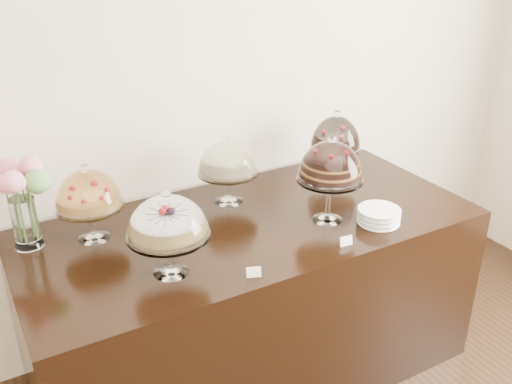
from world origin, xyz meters
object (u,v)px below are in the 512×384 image
cake_stand_dark_choco (336,136)px  flower_vase (20,192)px  cake_stand_choco_layer (330,164)px  plate_stack (379,216)px  cake_stand_cheesecake (228,161)px  display_counter (251,299)px  cake_stand_fruit_tart (88,193)px  cake_stand_sugar_sponge (168,221)px

cake_stand_dark_choco → flower_vase: 1.64m
cake_stand_choco_layer → plate_stack: size_ratio=2.20×
cake_stand_choco_layer → cake_stand_cheesecake: (-0.33, 0.42, -0.06)m
display_counter → cake_stand_dark_choco: cake_stand_dark_choco is taller
cake_stand_cheesecake → plate_stack: size_ratio=1.81×
cake_stand_choco_layer → cake_stand_dark_choco: (0.34, 0.40, -0.05)m
flower_vase → cake_stand_cheesecake: bearing=-1.5°
display_counter → plate_stack: 0.78m
cake_stand_fruit_tart → plate_stack: cake_stand_fruit_tart is taller
plate_stack → cake_stand_choco_layer: bearing=141.9°
cake_stand_fruit_tart → flower_vase: (-0.27, 0.06, 0.04)m
display_counter → plate_stack: bearing=-30.5°
cake_stand_choco_layer → plate_stack: bearing=-38.1°
flower_vase → plate_stack: (1.50, -0.59, -0.23)m
display_counter → cake_stand_sugar_sponge: 0.88m
cake_stand_sugar_sponge → cake_stand_choco_layer: 0.84m
cake_stand_fruit_tart → flower_vase: flower_vase is taller
cake_stand_cheesecake → cake_stand_fruit_tart: size_ratio=0.98×
cake_stand_dark_choco → cake_stand_fruit_tart: 1.37m
cake_stand_dark_choco → display_counter: bearing=-160.1°
cake_stand_choco_layer → flower_vase: cake_stand_choco_layer is taller
cake_stand_choco_layer → flower_vase: (-1.30, 0.44, -0.02)m
display_counter → cake_stand_cheesecake: size_ratio=6.13×
cake_stand_cheesecake → cake_stand_dark_choco: cake_stand_dark_choco is taller
cake_stand_choco_layer → plate_stack: 0.35m
display_counter → cake_stand_choco_layer: cake_stand_choco_layer is taller
cake_stand_sugar_sponge → cake_stand_dark_choco: 1.26m
cake_stand_choco_layer → cake_stand_fruit_tart: size_ratio=1.19×
cake_stand_fruit_tart → cake_stand_dark_choco: bearing=1.0°
cake_stand_dark_choco → cake_stand_fruit_tart: cake_stand_dark_choco is taller
display_counter → cake_stand_choco_layer: (0.34, -0.16, 0.74)m
cake_stand_choco_layer → cake_stand_sugar_sponge: bearing=-175.8°
cake_stand_sugar_sponge → plate_stack: size_ratio=1.89×
cake_stand_sugar_sponge → cake_stand_fruit_tart: 0.49m
plate_stack → cake_stand_sugar_sponge: bearing=175.0°
cake_stand_sugar_sponge → cake_stand_fruit_tart: size_ratio=1.02×
cake_stand_sugar_sponge → cake_stand_fruit_tart: (-0.20, 0.44, -0.01)m
cake_stand_choco_layer → plate_stack: cake_stand_choco_layer is taller
cake_stand_cheesecake → cake_stand_fruit_tart: 0.71m
cake_stand_choco_layer → cake_stand_cheesecake: cake_stand_choco_layer is taller
cake_stand_sugar_sponge → cake_stand_fruit_tart: cake_stand_sugar_sponge is taller
display_counter → cake_stand_dark_choco: 0.99m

